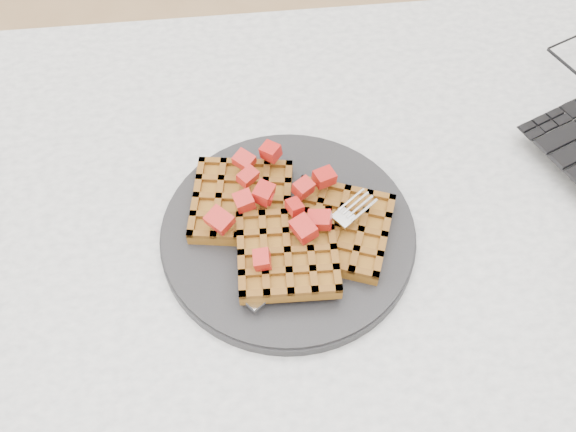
{
  "coord_description": "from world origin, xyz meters",
  "views": [
    {
      "loc": [
        -0.2,
        -0.34,
        1.32
      ],
      "look_at": [
        -0.16,
        0.03,
        0.79
      ],
      "focal_mm": 40.0,
      "sensor_mm": 36.0,
      "label": 1
    }
  ],
  "objects": [
    {
      "name": "table",
      "position": [
        0.0,
        0.0,
        0.64
      ],
      "size": [
        1.2,
        0.8,
        0.75
      ],
      "color": "silver",
      "rests_on": "ground"
    },
    {
      "name": "strawberry_pile",
      "position": [
        -0.16,
        0.03,
        0.8
      ],
      "size": [
        0.15,
        0.15,
        0.02
      ],
      "primitive_type": null,
      "color": "maroon",
      "rests_on": "waffles"
    },
    {
      "name": "plate",
      "position": [
        -0.16,
        0.03,
        0.76
      ],
      "size": [
        0.27,
        0.27,
        0.02
      ],
      "primitive_type": "cylinder",
      "color": "black",
      "rests_on": "table"
    },
    {
      "name": "waffles",
      "position": [
        -0.16,
        0.02,
        0.78
      ],
      "size": [
        0.22,
        0.18,
        0.03
      ],
      "color": "#935E1F",
      "rests_on": "plate"
    },
    {
      "name": "fork",
      "position": [
        -0.13,
        -0.0,
        0.77
      ],
      "size": [
        0.16,
        0.13,
        0.02
      ],
      "primitive_type": null,
      "rotation": [
        0.0,
        0.0,
        -0.91
      ],
      "color": "silver",
      "rests_on": "plate"
    }
  ]
}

